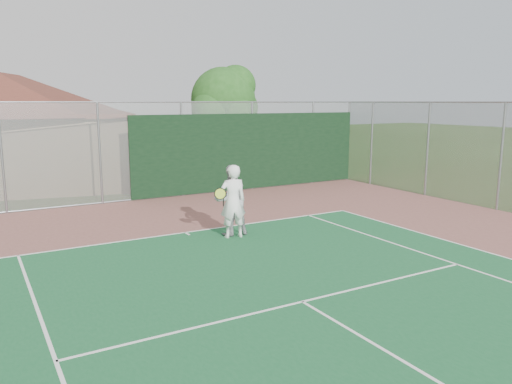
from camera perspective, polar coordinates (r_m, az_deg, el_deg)
back_fence at (r=18.84m, az=-8.12°, el=4.57°), size 20.08×0.11×3.53m
side_fence_right at (r=19.79m, az=19.00°, el=4.62°), size 0.08×9.00×3.50m
tree at (r=25.24m, az=-3.58°, el=10.22°), size 3.80×3.60×5.30m
player_white_front at (r=12.90m, az=-2.69°, el=-1.14°), size 1.04×0.67×1.91m
player_grey_back at (r=13.16m, az=-2.88°, el=-1.02°), size 0.96×0.77×1.87m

